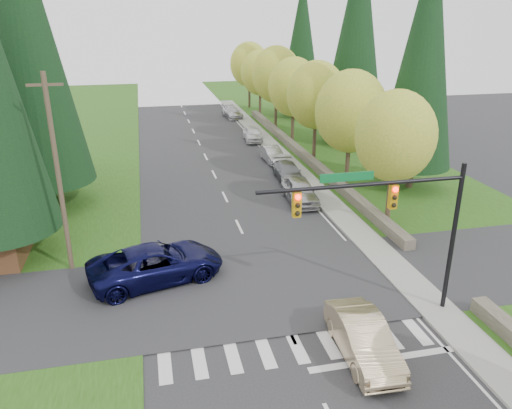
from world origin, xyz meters
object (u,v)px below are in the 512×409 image
object	(u,v)px
sedan_champagne	(363,338)
parked_car_d	(253,134)
parked_car_b	(288,172)
parked_car_c	(272,154)
suv_navy	(156,263)
parked_car_e	(232,113)
parked_car_a	(300,191)

from	to	relation	value
sedan_champagne	parked_car_d	xyz separation A→B (m)	(3.25, 34.87, -0.06)
parked_car_b	parked_car_d	bearing A→B (deg)	92.75
parked_car_d	parked_car_c	bearing A→B (deg)	-85.35
suv_navy	parked_car_b	world-z (taller)	suv_navy
suv_navy	parked_car_d	bearing A→B (deg)	-36.35
sedan_champagne	parked_car_e	size ratio (longest dim) A/B	1.06
sedan_champagne	parked_car_c	size ratio (longest dim) A/B	1.18
sedan_champagne	parked_car_e	distance (m)	47.36
sedan_champagne	parked_car_b	world-z (taller)	sedan_champagne
suv_navy	parked_car_c	bearing A→B (deg)	-44.13
parked_car_a	parked_car_e	world-z (taller)	parked_car_a
suv_navy	parked_car_d	world-z (taller)	suv_navy
parked_car_c	suv_navy	bearing A→B (deg)	-122.79
parked_car_b	parked_car_e	size ratio (longest dim) A/B	1.01
parked_car_e	sedan_champagne	bearing A→B (deg)	-100.31
suv_navy	parked_car_a	bearing A→B (deg)	-63.37
parked_car_a	parked_car_c	xyz separation A→B (m)	(0.62, 10.21, -0.15)
parked_car_e	parked_car_d	bearing A→B (deg)	-96.55
sedan_champagne	parked_car_c	xyz separation A→B (m)	(3.30, 26.89, -0.12)
parked_car_c	parked_car_d	bearing A→B (deg)	86.97
parked_car_c	parked_car_b	bearing A→B (deg)	-94.11
parked_car_b	parked_car_d	distance (m)	13.31
parked_car_a	parked_car_d	size ratio (longest dim) A/B	1.12
parked_car_c	parked_car_d	world-z (taller)	parked_car_d
sedan_champagne	parked_car_c	bearing A→B (deg)	85.38
parked_car_d	parked_car_e	size ratio (longest dim) A/B	0.95
suv_navy	parked_car_e	world-z (taller)	suv_navy
suv_navy	sedan_champagne	bearing A→B (deg)	-150.50
suv_navy	parked_car_e	bearing A→B (deg)	-30.03
suv_navy	parked_car_d	xyz separation A→B (m)	(10.75, 27.16, -0.18)
parked_car_c	sedan_champagne	bearing A→B (deg)	-100.40
suv_navy	parked_car_a	xyz separation A→B (m)	(10.19, 8.98, -0.09)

